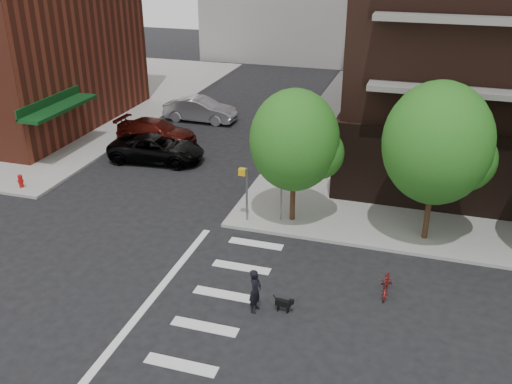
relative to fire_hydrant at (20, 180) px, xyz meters
name	(u,v)px	position (x,y,z in m)	size (l,w,h in m)	color
ground	(127,311)	(10.50, -7.80, -0.55)	(120.00, 120.00, 0.00)	black
sidewalk_nw	(3,94)	(-14.00, 15.70, -0.48)	(31.00, 33.00, 0.15)	gray
crosswalk	(184,322)	(12.71, -7.80, -0.55)	(3.85, 13.00, 0.01)	silver
tree_a	(294,140)	(14.50, 0.70, 3.49)	(4.00, 4.00, 5.90)	#301E11
tree_b	(437,143)	(20.50, 0.70, 3.99)	(4.50, 4.50, 6.65)	#301E11
pedestrian_signal	(254,186)	(12.82, 0.12, 1.30)	(2.18, 0.67, 2.60)	slate
fire_hydrant	(20,180)	(0.00, 0.00, 0.00)	(0.24, 0.24, 0.73)	#A50C0C
parked_car_black	(157,149)	(5.00, 5.86, 0.22)	(5.58, 2.57, 1.55)	black
parked_car_maroon	(157,132)	(3.57, 8.76, 0.21)	(5.25, 2.13, 1.52)	#3F0D08
parked_car_silver	(200,110)	(4.49, 13.86, 0.30)	(5.16, 1.80, 1.70)	#A2A2A9
scooter	(387,284)	(19.29, -3.89, -0.13)	(0.57, 1.63, 0.85)	maroon
dog_walker	(255,291)	(14.89, -6.38, 0.29)	(0.40, 0.61, 1.68)	black
dog	(284,303)	(15.90, -6.14, -0.19)	(0.68, 0.22, 0.57)	black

